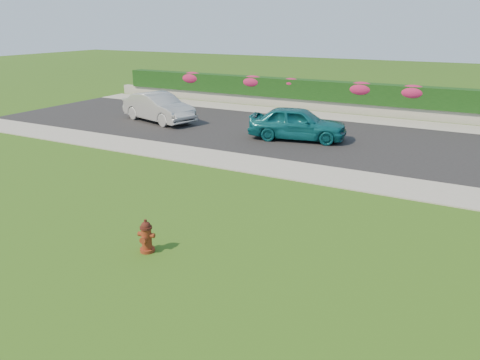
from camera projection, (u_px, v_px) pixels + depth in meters
The scene contains 14 objects.
ground at pixel (128, 306), 8.51m from camera, with size 120.00×120.00×0.00m, color black.
street_far at pixel (244, 129), 22.42m from camera, with size 26.00×8.00×0.04m, color black.
sidewalk_far at pixel (163, 150), 18.70m from camera, with size 24.00×2.00×0.04m, color gray.
sidewalk_beyond at pixel (354, 119), 24.80m from camera, with size 34.00×2.00×0.04m, color gray.
retaining_wall at pixel (362, 109), 25.96m from camera, with size 34.00×0.40×0.60m, color gray.
hedge at pixel (364, 93), 25.77m from camera, with size 32.00×0.90×1.10m, color black.
fire_hydrant at pixel (146, 237), 10.42m from camera, with size 0.41×0.38×0.78m.
sedan_teal at pixel (298, 123), 20.15m from camera, with size 1.68×4.18×1.42m, color #0C5561.
sedan_silver at pixel (159, 107), 23.80m from camera, with size 1.52×4.37×1.44m, color #A8ABAF.
flower_clump_a at pixel (193, 78), 30.64m from camera, with size 1.57×1.01×0.79m, color #B51F62.
flower_clump_b at pixel (253, 82), 28.64m from camera, with size 1.50×0.97×0.75m, color #B51F62.
flower_clump_c at pixel (291, 83), 27.50m from camera, with size 1.14×0.73×0.57m, color #B51F62.
flower_clump_d at pixel (361, 89), 25.66m from camera, with size 1.56×1.00×0.78m, color #B51F62.
flower_clump_e at pixel (413, 92), 24.44m from camera, with size 1.52×0.98×0.76m, color #B51F62.
Camera 1 is at (5.27, -5.47, 4.92)m, focal length 35.00 mm.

